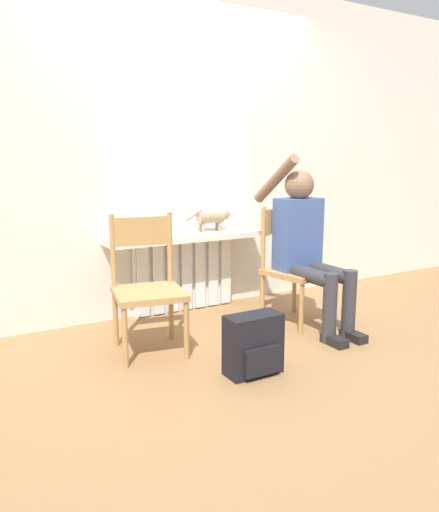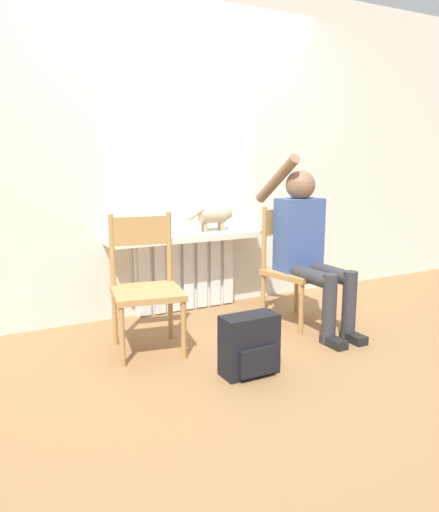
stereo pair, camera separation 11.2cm
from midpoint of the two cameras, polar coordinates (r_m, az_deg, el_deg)
name	(u,v)px [view 1 (the left image)]	position (r m, az deg, el deg)	size (l,w,h in m)	color
ground_plane	(262,355)	(3.34, 3.96, -11.18)	(12.00, 12.00, 0.00)	olive
wall_with_window	(178,148)	(4.17, -5.49, 12.20)	(7.00, 0.06, 2.70)	silver
radiator	(184,274)	(4.21, -4.79, -2.11)	(0.89, 0.08, 0.61)	white
windowsill	(189,237)	(4.06, -4.27, 2.19)	(1.38, 0.29, 0.05)	white
window_glass	(181,163)	(4.14, -5.26, 10.51)	(1.33, 0.01, 1.12)	white
chair_left	(147,285)	(3.32, -9.22, -3.25)	(0.51, 0.51, 0.91)	#B2844C
chair_right	(294,265)	(3.91, 7.69, -1.04)	(0.52, 0.52, 0.91)	#B2844C
person	(307,242)	(3.78, 9.09, 1.63)	(0.36, 1.03, 1.30)	#333338
cat	(213,217)	(4.17, -1.48, 4.49)	(0.41, 0.10, 0.20)	#9E896B
backpack	(254,345)	(3.00, 2.85, -10.15)	(0.34, 0.20, 0.36)	black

